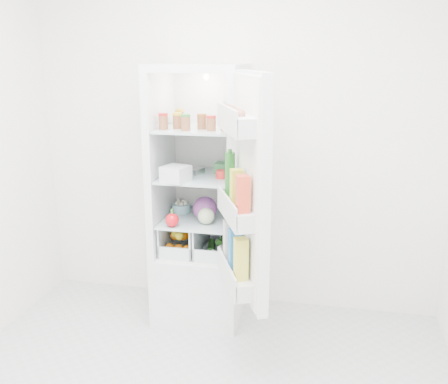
% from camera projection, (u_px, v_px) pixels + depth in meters
% --- Properties ---
extents(room_walls, '(3.02, 3.02, 2.61)m').
position_uv_depth(room_walls, '(172.00, 119.00, 2.13)').
color(room_walls, white).
rests_on(room_walls, ground).
extents(refrigerator, '(0.60, 0.60, 1.80)m').
position_uv_depth(refrigerator, '(202.00, 226.00, 3.59)').
color(refrigerator, white).
rests_on(refrigerator, ground).
extents(shelf_low, '(0.49, 0.53, 0.01)m').
position_uv_depth(shelf_low, '(200.00, 219.00, 3.51)').
color(shelf_low, silver).
rests_on(shelf_low, refrigerator).
extents(shelf_mid, '(0.49, 0.53, 0.02)m').
position_uv_depth(shelf_mid, '(199.00, 176.00, 3.43)').
color(shelf_mid, silver).
rests_on(shelf_mid, refrigerator).
extents(shelf_top, '(0.49, 0.53, 0.02)m').
position_uv_depth(shelf_top, '(198.00, 128.00, 3.34)').
color(shelf_top, silver).
rests_on(shelf_top, refrigerator).
extents(crisper_left, '(0.23, 0.46, 0.22)m').
position_uv_depth(crisper_left, '(183.00, 235.00, 3.57)').
color(crisper_left, silver).
rests_on(crisper_left, refrigerator).
extents(crisper_right, '(0.23, 0.46, 0.22)m').
position_uv_depth(crisper_right, '(217.00, 238.00, 3.52)').
color(crisper_right, silver).
rests_on(crisper_right, refrigerator).
extents(condiment_jars, '(0.46, 0.32, 0.08)m').
position_uv_depth(condiment_jars, '(192.00, 122.00, 3.25)').
color(condiment_jars, '#B21919').
rests_on(condiment_jars, shelf_top).
extents(squeeze_bottle, '(0.05, 0.05, 0.18)m').
position_uv_depth(squeeze_bottle, '(227.00, 115.00, 3.23)').
color(squeeze_bottle, silver).
rests_on(squeeze_bottle, shelf_top).
extents(tub_white, '(0.19, 0.19, 0.10)m').
position_uv_depth(tub_white, '(176.00, 174.00, 3.25)').
color(tub_white, silver).
rests_on(tub_white, shelf_mid).
extents(tin_red, '(0.09, 0.09, 0.05)m').
position_uv_depth(tin_red, '(222.00, 174.00, 3.34)').
color(tin_red, red).
rests_on(tin_red, shelf_mid).
extents(foil_tray, '(0.18, 0.16, 0.04)m').
position_uv_depth(foil_tray, '(191.00, 170.00, 3.48)').
color(foil_tray, '#B3B3B8').
rests_on(foil_tray, shelf_mid).
extents(tub_green, '(0.09, 0.12, 0.07)m').
position_uv_depth(tub_green, '(222.00, 167.00, 3.50)').
color(tub_green, '#3C8546').
rests_on(tub_green, shelf_mid).
extents(red_cabbage, '(0.17, 0.17, 0.17)m').
position_uv_depth(red_cabbage, '(205.00, 209.00, 3.44)').
color(red_cabbage, '#5F2056').
rests_on(red_cabbage, shelf_low).
extents(bell_pepper, '(0.09, 0.09, 0.09)m').
position_uv_depth(bell_pepper, '(172.00, 220.00, 3.32)').
color(bell_pepper, red).
rests_on(bell_pepper, shelf_low).
extents(mushroom_bowl, '(0.14, 0.14, 0.06)m').
position_uv_depth(mushroom_bowl, '(181.00, 208.00, 3.63)').
color(mushroom_bowl, '#98D2E3').
rests_on(mushroom_bowl, shelf_low).
extents(salad_bag, '(0.11, 0.11, 0.11)m').
position_uv_depth(salad_bag, '(206.00, 216.00, 3.37)').
color(salad_bag, '#BACC99').
rests_on(salad_bag, shelf_low).
extents(citrus_pile, '(0.20, 0.24, 0.16)m').
position_uv_depth(citrus_pile, '(181.00, 240.00, 3.52)').
color(citrus_pile, orange).
rests_on(citrus_pile, refrigerator).
extents(veg_pile, '(0.16, 0.30, 0.10)m').
position_uv_depth(veg_pile, '(217.00, 244.00, 3.53)').
color(veg_pile, '#1C501A').
rests_on(veg_pile, refrigerator).
extents(fridge_door, '(0.37, 0.58, 1.30)m').
position_uv_depth(fridge_door, '(246.00, 195.00, 2.81)').
color(fridge_door, white).
rests_on(fridge_door, refrigerator).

